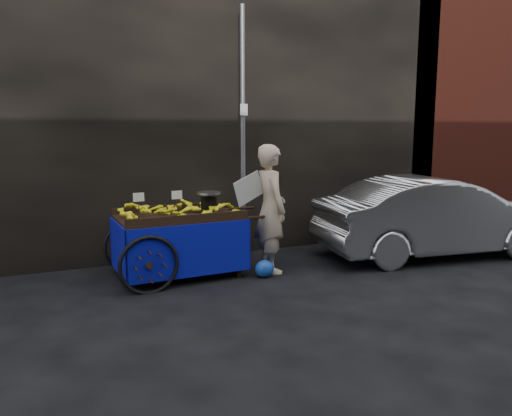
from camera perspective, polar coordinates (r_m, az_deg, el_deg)
name	(u,v)px	position (r m, az deg, el deg)	size (l,w,h in m)	color
ground	(258,280)	(7.07, 0.21, -8.27)	(80.00, 80.00, 0.00)	black
building_wall	(221,107)	(9.32, -4.02, 11.48)	(13.50, 2.00, 5.00)	black
street_pole	(243,135)	(8.06, -1.52, 8.36)	(0.12, 0.10, 4.00)	slate
banana_cart	(175,222)	(7.17, -9.23, -1.62)	(2.40, 1.23, 1.28)	black
vendor	(270,209)	(7.32, 1.66, -0.07)	(0.88, 0.69, 1.89)	#C5AF92
plastic_bag	(264,269)	(7.18, 0.98, -6.95)	(0.28, 0.22, 0.25)	#1644AB
parked_car	(436,217)	(8.82, 19.92, -0.92)	(1.39, 4.00, 1.32)	silver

